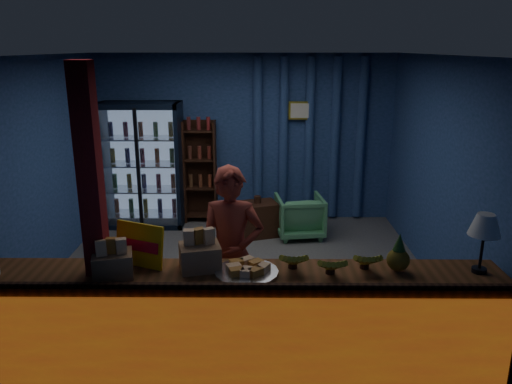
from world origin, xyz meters
TOP-DOWN VIEW (x-y plane):
  - ground at (0.00, 0.00)m, footprint 4.60×4.60m
  - room_walls at (0.00, 0.00)m, footprint 4.60×4.60m
  - counter at (0.00, -1.91)m, footprint 4.40×0.57m
  - support_post at (-1.05, -1.90)m, footprint 0.16×0.16m
  - beverage_cooler at (-1.55, 1.92)m, footprint 1.20×0.62m
  - bottle_shelf at (-0.70, 2.06)m, footprint 0.50×0.28m
  - curtain_folds at (1.00, 2.14)m, footprint 1.74×0.14m
  - framed_picture at (0.85, 2.10)m, footprint 0.36×0.04m
  - shopkeeper at (-0.03, -1.26)m, footprint 0.63×0.44m
  - green_chair at (0.82, 1.36)m, footprint 0.74×0.75m
  - side_table at (0.20, 1.37)m, footprint 0.65×0.55m
  - yellow_sign at (-0.75, -1.76)m, footprint 0.45×0.26m
  - snack_box_left at (-0.91, -1.97)m, footprint 0.35×0.32m
  - snack_box_centre at (-0.25, -1.82)m, footprint 0.37×0.33m
  - pastry_tray at (0.13, -1.92)m, footprint 0.51×0.51m
  - banana_bunches at (0.80, -1.88)m, footprint 0.84×0.32m
  - table_lamp at (1.99, -1.87)m, footprint 0.25×0.25m
  - pineapple at (1.34, -1.86)m, footprint 0.18×0.18m

SIDE VIEW (x-z plane):
  - ground at x=0.00m, z-range 0.00..0.00m
  - side_table at x=0.20m, z-range -0.05..0.56m
  - green_chair at x=0.82m, z-range 0.00..0.61m
  - counter at x=0.00m, z-range -0.02..0.97m
  - bottle_shelf at x=-0.70m, z-range -0.01..1.59m
  - shopkeeper at x=-0.03m, z-range 0.00..1.67m
  - beverage_cooler at x=-1.55m, z-range -0.02..1.88m
  - pastry_tray at x=0.13m, z-range 0.94..1.02m
  - banana_bunches at x=0.80m, z-range 0.95..1.13m
  - snack_box_left at x=-0.91m, z-range 0.90..1.22m
  - snack_box_centre at x=-0.25m, z-range 0.90..1.24m
  - pineapple at x=1.34m, z-range 0.92..1.24m
  - yellow_sign at x=-0.75m, z-range 0.95..1.31m
  - support_post at x=-1.05m, z-range 0.00..2.60m
  - curtain_folds at x=1.00m, z-range 0.05..2.55m
  - table_lamp at x=1.99m, z-range 1.09..1.58m
  - room_walls at x=0.00m, z-range -0.73..3.87m
  - framed_picture at x=0.85m, z-range 1.61..1.89m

